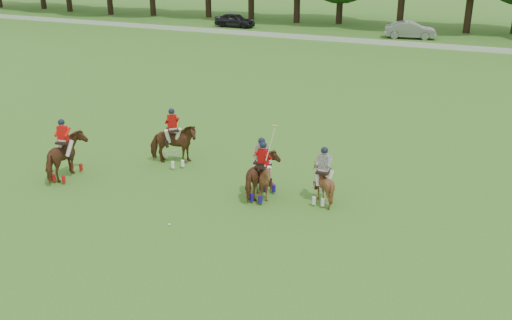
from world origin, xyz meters
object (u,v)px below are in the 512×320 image
at_px(car_left, 235,20).
at_px(polo_ball, 169,225).
at_px(polo_red_b, 173,144).
at_px(polo_red_a, 66,157).
at_px(car_mid, 410,30).
at_px(polo_stripe_a, 261,176).
at_px(polo_stripe_b, 323,183).
at_px(polo_red_c, 263,179).

distance_m(car_left, polo_ball, 45.22).
xyz_separation_m(polo_red_b, polo_ball, (2.78, -4.94, -0.85)).
relative_size(polo_red_a, polo_red_b, 1.00).
relative_size(car_mid, polo_ball, 52.81).
distance_m(polo_red_b, polo_stripe_a, 4.95).
height_order(polo_red_a, polo_stripe_a, polo_red_a).
height_order(car_left, polo_stripe_b, polo_stripe_b).
distance_m(car_left, polo_red_a, 41.43).
height_order(polo_red_c, polo_ball, polo_red_c).
bearing_deg(polo_stripe_b, car_mid, 94.62).
distance_m(polo_stripe_a, polo_stripe_b, 2.28).
height_order(polo_red_a, polo_stripe_b, polo_red_a).
relative_size(polo_red_b, polo_stripe_b, 1.16).
distance_m(polo_red_c, polo_stripe_b, 2.19).
distance_m(car_left, polo_stripe_b, 43.56).
relative_size(car_mid, polo_red_c, 1.72).
relative_size(polo_red_a, polo_red_c, 0.89).
height_order(car_left, polo_red_c, polo_red_c).
xyz_separation_m(polo_red_c, polo_stripe_b, (2.10, 0.62, -0.05)).
bearing_deg(polo_stripe_a, polo_ball, -119.47).
bearing_deg(polo_red_a, polo_red_c, 9.41).
height_order(polo_red_a, polo_red_c, polo_red_c).
bearing_deg(polo_ball, car_mid, 88.51).
bearing_deg(polo_red_a, polo_stripe_a, 10.61).
height_order(polo_red_b, polo_ball, polo_red_b).
distance_m(car_mid, polo_red_a, 40.43).
bearing_deg(polo_stripe_a, car_left, 116.71).
xyz_separation_m(polo_red_a, polo_stripe_b, (10.07, 1.94, -0.16)).
relative_size(polo_stripe_a, polo_stripe_b, 1.09).
bearing_deg(car_mid, polo_stripe_b, 174.16).
bearing_deg(polo_stripe_a, polo_red_b, 161.88).
bearing_deg(polo_red_a, car_mid, 80.01).
distance_m(car_left, polo_red_c, 43.12).
xyz_separation_m(polo_stripe_b, polo_ball, (-4.15, -3.87, -0.70)).
relative_size(polo_red_a, polo_stripe_a, 1.06).
bearing_deg(polo_ball, polo_red_b, 119.38).
bearing_deg(polo_red_b, polo_ball, -60.62).
bearing_deg(polo_stripe_a, car_mid, 91.25).
height_order(car_left, polo_stripe_a, polo_stripe_a).
relative_size(polo_red_b, polo_ball, 27.19).
height_order(car_left, polo_red_b, polo_red_b).
distance_m(car_left, polo_stripe_a, 42.93).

